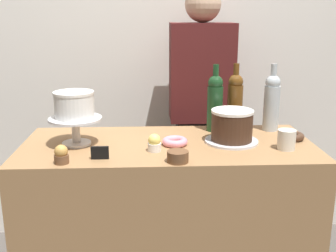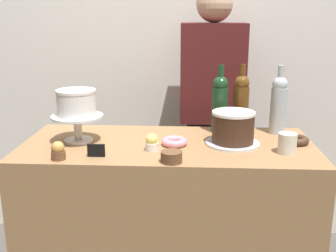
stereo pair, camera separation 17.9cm
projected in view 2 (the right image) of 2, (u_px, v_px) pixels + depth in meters
back_wall at (176, 38)px, 2.54m from camera, size 6.00×0.05×2.60m
display_counter at (168, 233)px, 1.94m from camera, size 1.29×0.57×0.89m
cake_stand_pedestal at (78, 124)px, 1.82m from camera, size 0.23×0.23×0.12m
white_layer_cake at (77, 102)px, 1.79m from camera, size 0.17×0.17×0.11m
silver_serving_platter at (232, 143)px, 1.81m from camera, size 0.24×0.24×0.01m
chocolate_round_cake at (233, 127)px, 1.79m from camera, size 0.19×0.19×0.14m
wine_bottle_amber at (241, 102)px, 1.98m from camera, size 0.08×0.08×0.33m
wine_bottle_green at (220, 103)px, 1.96m from camera, size 0.08×0.08×0.33m
wine_bottle_clear at (279, 104)px, 1.94m from camera, size 0.08×0.08×0.33m
cupcake_lemon at (152, 143)px, 1.71m from camera, size 0.06×0.06×0.07m
cupcake_caramel at (58, 151)px, 1.61m from camera, size 0.06×0.06×0.07m
donut_chocolate at (296, 140)px, 1.81m from camera, size 0.11×0.11×0.03m
donut_pink at (174, 142)px, 1.79m from camera, size 0.11×0.11×0.03m
cookie_stack at (171, 157)px, 1.58m from camera, size 0.08×0.08×0.04m
price_sign_chalkboard at (96, 150)px, 1.64m from camera, size 0.07×0.01×0.05m
coffee_cup_ceramic at (287, 143)px, 1.68m from camera, size 0.08×0.08×0.08m
barista_figure at (211, 122)px, 2.39m from camera, size 0.36×0.22×1.60m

